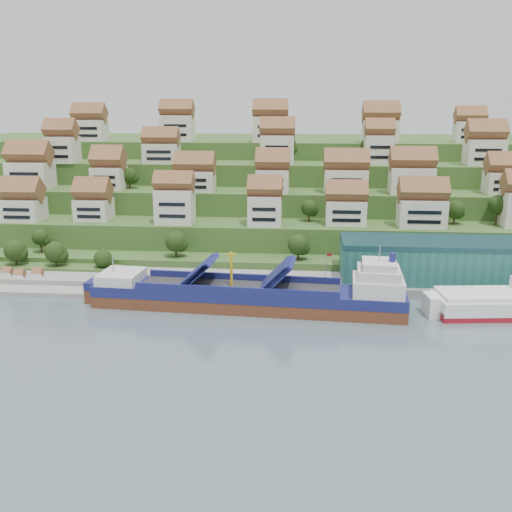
{
  "coord_description": "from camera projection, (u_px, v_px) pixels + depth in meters",
  "views": [
    {
      "loc": [
        12.49,
        -120.83,
        43.87
      ],
      "look_at": [
        0.97,
        14.0,
        8.0
      ],
      "focal_mm": 40.0,
      "sensor_mm": 36.0,
      "label": 1
    }
  ],
  "objects": [
    {
      "name": "flagpole",
      "position": [
        327.0,
        266.0,
        135.01
      ],
      "size": [
        1.28,
        0.16,
        8.0
      ],
      "color": "gray",
      "rests_on": "quay"
    },
    {
      "name": "pebble_beach",
      "position": [
        25.0,
        281.0,
        144.84
      ],
      "size": [
        45.0,
        20.0,
        1.0
      ],
      "primitive_type": "cube",
      "color": "gray",
      "rests_on": "ground"
    },
    {
      "name": "cargo_ship",
      "position": [
        256.0,
        296.0,
        126.16
      ],
      "size": [
        69.53,
        15.29,
        15.18
      ],
      "rotation": [
        0.0,
        0.0,
        -0.07
      ],
      "color": "brown",
      "rests_on": "ground"
    },
    {
      "name": "quay",
      "position": [
        333.0,
        284.0,
        141.16
      ],
      "size": [
        180.0,
        14.0,
        2.2
      ],
      "primitive_type": "cube",
      "color": "gray",
      "rests_on": "ground"
    },
    {
      "name": "hillside_trees",
      "position": [
        241.0,
        198.0,
        168.97
      ],
      "size": [
        142.61,
        62.56,
        31.58
      ],
      "color": "#233C14",
      "rests_on": "ground"
    },
    {
      "name": "hillside",
      "position": [
        273.0,
        192.0,
        225.64
      ],
      "size": [
        260.0,
        128.0,
        31.0
      ],
      "color": "#2D4C1E",
      "rests_on": "ground"
    },
    {
      "name": "second_ship",
      "position": [
        504.0,
        303.0,
        122.98
      ],
      "size": [
        29.21,
        13.59,
        8.18
      ],
      "rotation": [
        0.0,
        0.0,
        0.11
      ],
      "color": "maroon",
      "rests_on": "ground"
    },
    {
      "name": "hillside_village",
      "position": [
        270.0,
        169.0,
        180.91
      ],
      "size": [
        161.48,
        62.01,
        29.32
      ],
      "color": "silver",
      "rests_on": "ground"
    },
    {
      "name": "ground",
      "position": [
        246.0,
        306.0,
        128.64
      ],
      "size": [
        300.0,
        300.0,
        0.0
      ],
      "primitive_type": "plane",
      "color": "slate",
      "rests_on": "ground"
    },
    {
      "name": "beach_huts",
      "position": [
        14.0,
        277.0,
        143.39
      ],
      "size": [
        14.4,
        3.7,
        2.2
      ],
      "color": "white",
      "rests_on": "pebble_beach"
    },
    {
      "name": "warehouse",
      "position": [
        465.0,
        261.0,
        138.89
      ],
      "size": [
        60.0,
        15.0,
        10.0
      ],
      "primitive_type": "cube",
      "color": "#24635B",
      "rests_on": "quay"
    }
  ]
}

